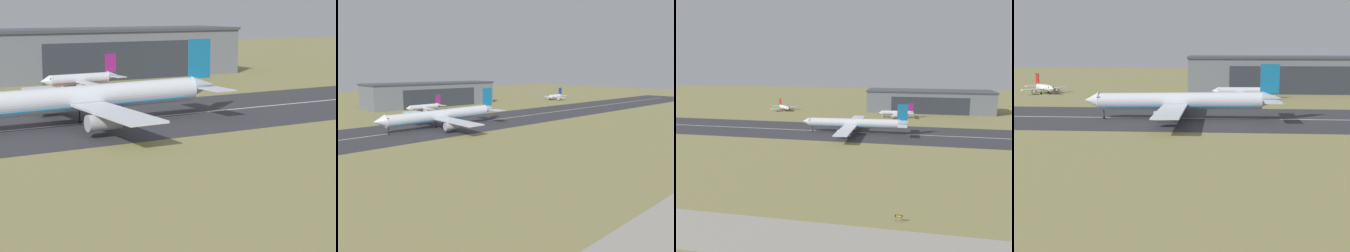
# 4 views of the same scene
# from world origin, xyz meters

# --- Properties ---
(ground_plane) EXTENTS (670.07, 670.07, 0.00)m
(ground_plane) POSITION_xyz_m (0.00, 62.90, 0.00)
(ground_plane) COLOR olive
(runway_strip) EXTENTS (430.07, 42.73, 0.06)m
(runway_strip) POSITION_xyz_m (0.00, 125.79, 0.03)
(runway_strip) COLOR #333338
(runway_strip) RESTS_ON ground_plane
(runway_centreline) EXTENTS (387.07, 0.70, 0.01)m
(runway_centreline) POSITION_xyz_m (0.00, 125.79, 0.07)
(runway_centreline) COLOR silver
(runway_centreline) RESTS_ON runway_strip
(hangar_building) EXTENTS (89.28, 25.29, 15.79)m
(hangar_building) POSITION_xyz_m (13.72, 204.58, 7.91)
(hangar_building) COLOR slate
(hangar_building) RESTS_ON ground_plane
(airplane_landing) EXTENTS (56.46, 54.70, 15.89)m
(airplane_landing) POSITION_xyz_m (-28.42, 123.60, 5.21)
(airplane_landing) COLOR silver
(airplane_landing) RESTS_ON ground_plane
(airplane_parked_centre) EXTENTS (16.66, 21.29, 9.75)m
(airplane_parked_centre) POSITION_xyz_m (108.62, 174.52, 2.85)
(airplane_parked_centre) COLOR silver
(airplane_parked_centre) RESTS_ON ground_plane
(airplane_parked_east) EXTENTS (23.29, 18.69, 9.67)m
(airplane_parked_east) POSITION_xyz_m (-8.59, 174.47, 3.06)
(airplane_parked_east) COLOR silver
(airplane_parked_east) RESTS_ON ground_plane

